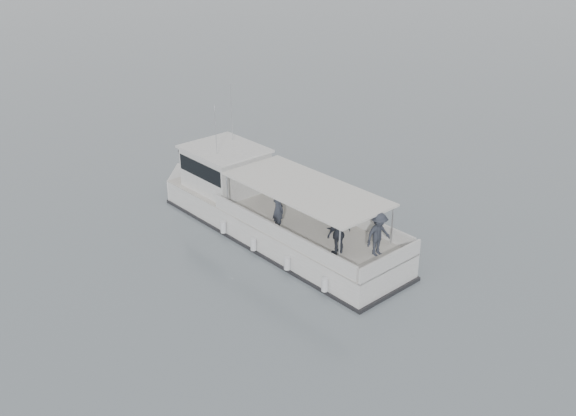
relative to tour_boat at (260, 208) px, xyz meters
The scene contains 2 objects.
ground 3.72m from the tour_boat, 33.58° to the right, with size 1400.00×1400.00×0.00m, color slate.
tour_boat is the anchor object (origin of this frame).
Camera 1 is at (12.83, -19.81, 13.73)m, focal length 40.00 mm.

